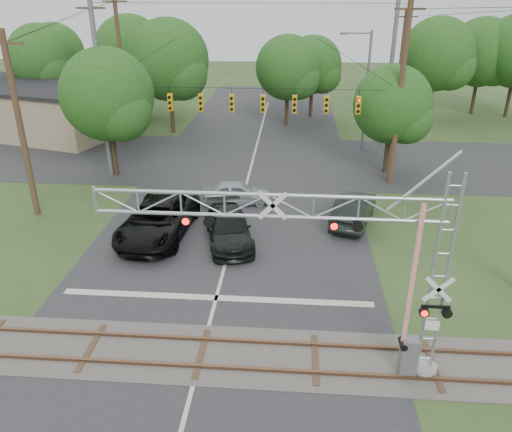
# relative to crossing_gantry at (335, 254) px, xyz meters

# --- Properties ---
(ground) EXTENTS (160.00, 160.00, 0.00)m
(ground) POSITION_rel_crossing_gantry_xyz_m (-4.37, -1.64, -4.42)
(ground) COLOR #2E441F
(ground) RESTS_ON ground
(road_main) EXTENTS (14.00, 90.00, 0.02)m
(road_main) POSITION_rel_crossing_gantry_xyz_m (-4.37, 8.36, -4.41)
(road_main) COLOR #272729
(road_main) RESTS_ON ground
(road_cross) EXTENTS (90.00, 12.00, 0.02)m
(road_cross) POSITION_rel_crossing_gantry_xyz_m (-4.37, 22.36, -4.41)
(road_cross) COLOR #272729
(road_cross) RESTS_ON ground
(railroad_track) EXTENTS (90.00, 3.20, 0.17)m
(railroad_track) POSITION_rel_crossing_gantry_xyz_m (-4.37, 0.36, -4.39)
(railroad_track) COLOR #48443E
(railroad_track) RESTS_ON ground
(crossing_gantry) EXTENTS (11.04, 0.91, 7.11)m
(crossing_gantry) POSITION_rel_crossing_gantry_xyz_m (0.00, 0.00, 0.00)
(crossing_gantry) COLOR gray
(crossing_gantry) RESTS_ON ground
(traffic_signal_span) EXTENTS (19.34, 0.36, 11.50)m
(traffic_signal_span) POSITION_rel_crossing_gantry_xyz_m (-3.52, 18.36, 1.18)
(traffic_signal_span) COLOR slate
(traffic_signal_span) RESTS_ON ground
(pickup_black) EXTENTS (3.49, 6.80, 1.84)m
(pickup_black) POSITION_rel_crossing_gantry_xyz_m (-8.21, 9.45, -3.50)
(pickup_black) COLOR black
(pickup_black) RESTS_ON ground
(car_dark) EXTENTS (3.30, 5.56, 1.51)m
(car_dark) POSITION_rel_crossing_gantry_xyz_m (-4.48, 9.01, -3.67)
(car_dark) COLOR black
(car_dark) RESTS_ON ground
(sedan_silver) EXTENTS (4.30, 2.27, 1.39)m
(sedan_silver) POSITION_rel_crossing_gantry_xyz_m (-4.65, 14.02, -3.73)
(sedan_silver) COLOR #9FA3A7
(sedan_silver) RESTS_ON ground
(suv_dark) EXTENTS (3.05, 5.19, 1.62)m
(suv_dark) POSITION_rel_crossing_gantry_xyz_m (2.05, 11.82, -3.61)
(suv_dark) COLOR black
(suv_dark) RESTS_ON ground
(commercial_building) EXTENTS (19.86, 13.81, 4.21)m
(commercial_building) POSITION_rel_crossing_gantry_xyz_m (-25.38, 29.47, -2.31)
(commercial_building) COLOR gray
(commercial_building) RESTS_ON ground
(streetlight) EXTENTS (2.40, 0.25, 9.01)m
(streetlight) POSITION_rel_crossing_gantry_xyz_m (3.94, 25.93, 0.62)
(streetlight) COLOR slate
(streetlight) RESTS_ON ground
(utility_poles) EXTENTS (26.37, 28.98, 13.79)m
(utility_poles) POSITION_rel_crossing_gantry_xyz_m (-1.24, 21.16, 1.52)
(utility_poles) COLOR #493922
(utility_poles) RESTS_ON ground
(treeline) EXTENTS (53.35, 27.73, 9.87)m
(treeline) POSITION_rel_crossing_gantry_xyz_m (-3.33, 33.78, 1.45)
(treeline) COLOR #332517
(treeline) RESTS_ON ground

